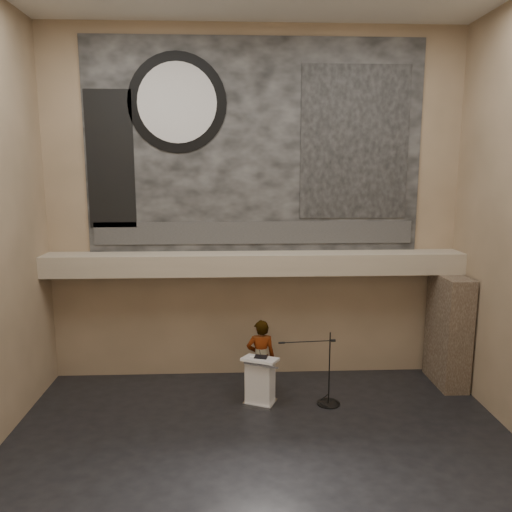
{
  "coord_description": "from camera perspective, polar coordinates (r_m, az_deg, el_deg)",
  "views": [
    {
      "loc": [
        -0.52,
        -8.15,
        5.23
      ],
      "look_at": [
        0.0,
        3.2,
        3.2
      ],
      "focal_mm": 35.0,
      "sensor_mm": 36.0,
      "label": 1
    }
  ],
  "objects": [
    {
      "name": "floor",
      "position": [
        9.69,
        0.93,
        -22.51
      ],
      "size": [
        10.0,
        10.0,
        0.0
      ],
      "primitive_type": "plane",
      "color": "black",
      "rests_on": "ground"
    },
    {
      "name": "banner",
      "position": [
        12.14,
        -0.17,
        12.35
      ],
      "size": [
        8.0,
        0.05,
        5.0
      ],
      "primitive_type": "cube",
      "color": "black",
      "rests_on": "wall_back"
    },
    {
      "name": "mic_stand",
      "position": [
        11.65,
        8.12,
        -15.32
      ],
      "size": [
        1.39,
        0.52,
        1.67
      ],
      "rotation": [
        0.0,
        0.0,
        0.08
      ],
      "color": "black",
      "rests_on": "floor"
    },
    {
      "name": "papers",
      "position": [
        11.14,
        -0.33,
        -11.61
      ],
      "size": [
        0.26,
        0.31,
        0.0
      ],
      "primitive_type": "cube",
      "rotation": [
        0.0,
        0.0,
        -0.26
      ],
      "color": "white",
      "rests_on": "lectern"
    },
    {
      "name": "banner_building_print",
      "position": [
        12.44,
        11.23,
        12.57
      ],
      "size": [
        2.6,
        0.02,
        3.6
      ],
      "primitive_type": "cube",
      "color": "black",
      "rests_on": "banner"
    },
    {
      "name": "banner_text_strip",
      "position": [
        12.19,
        -0.16,
        2.68
      ],
      "size": [
        7.76,
        0.02,
        0.55
      ],
      "primitive_type": "cube",
      "color": "#303030",
      "rests_on": "banner"
    },
    {
      "name": "wall_front",
      "position": [
        4.29,
        4.4,
        -3.07
      ],
      "size": [
        10.0,
        0.02,
        8.5
      ],
      "primitive_type": "cube",
      "color": "#7A664D",
      "rests_on": "floor"
    },
    {
      "name": "wall_back",
      "position": [
        12.2,
        -0.17,
        5.52
      ],
      "size": [
        10.0,
        0.02,
        8.5
      ],
      "primitive_type": "cube",
      "color": "#7A664D",
      "rests_on": "floor"
    },
    {
      "name": "banner_clock_face",
      "position": [
        12.22,
        -9.01,
        16.92
      ],
      "size": [
        1.84,
        0.02,
        1.84
      ],
      "primitive_type": "cylinder",
      "rotation": [
        1.57,
        0.0,
        0.0
      ],
      "color": "silver",
      "rests_on": "banner"
    },
    {
      "name": "binder",
      "position": [
        11.17,
        0.55,
        -11.48
      ],
      "size": [
        0.32,
        0.28,
        0.04
      ],
      "primitive_type": "cube",
      "rotation": [
        0.0,
        0.0,
        -0.24
      ],
      "color": "black",
      "rests_on": "lectern"
    },
    {
      "name": "banner_brick_print",
      "position": [
        12.42,
        -16.31,
        10.52
      ],
      "size": [
        1.1,
        0.02,
        3.2
      ],
      "primitive_type": "cube",
      "color": "black",
      "rests_on": "banner"
    },
    {
      "name": "soffit",
      "position": [
        11.98,
        -0.09,
        -0.84
      ],
      "size": [
        10.0,
        0.8,
        0.5
      ],
      "primitive_type": "cube",
      "color": "gray",
      "rests_on": "wall_back"
    },
    {
      "name": "sprinkler_right",
      "position": [
        12.22,
        8.87,
        -2.09
      ],
      "size": [
        0.04,
        0.04,
        0.06
      ],
      "primitive_type": "cylinder",
      "color": "#B2893D",
      "rests_on": "soffit"
    },
    {
      "name": "lectern",
      "position": [
        11.39,
        0.47,
        -14.11
      ],
      "size": [
        0.89,
        0.78,
        1.14
      ],
      "rotation": [
        0.0,
        0.0,
        -0.41
      ],
      "color": "silver",
      "rests_on": "floor"
    },
    {
      "name": "speaker_person",
      "position": [
        11.7,
        0.56,
        -11.57
      ],
      "size": [
        0.67,
        0.44,
        1.81
      ],
      "primitive_type": "imported",
      "rotation": [
        0.0,
        0.0,
        3.16
      ],
      "color": "silver",
      "rests_on": "floor"
    },
    {
      "name": "sprinkler_left",
      "position": [
        12.02,
        -7.72,
        -2.26
      ],
      "size": [
        0.04,
        0.04,
        0.06
      ],
      "primitive_type": "cylinder",
      "color": "#B2893D",
      "rests_on": "soffit"
    },
    {
      "name": "banner_clock_rim",
      "position": [
        12.24,
        -9.0,
        16.91
      ],
      "size": [
        2.3,
        0.02,
        2.3
      ],
      "primitive_type": "cylinder",
      "rotation": [
        1.57,
        0.0,
        0.0
      ],
      "color": "black",
      "rests_on": "banner"
    },
    {
      "name": "stone_pier",
      "position": [
        13.02,
        21.13,
        -7.92
      ],
      "size": [
        0.6,
        1.4,
        2.7
      ],
      "primitive_type": "cube",
      "color": "#423428",
      "rests_on": "floor"
    }
  ]
}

